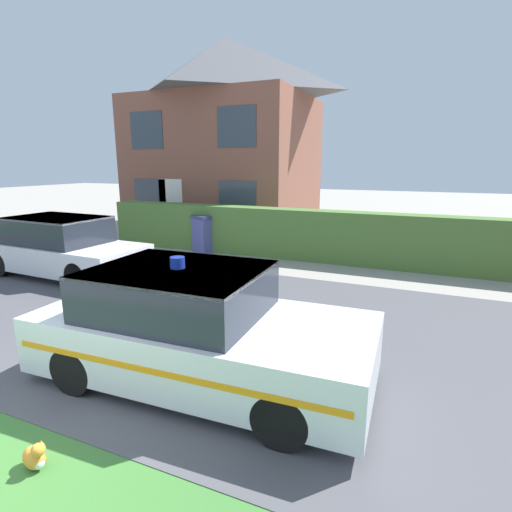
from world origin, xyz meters
name	(u,v)px	position (x,y,z in m)	size (l,w,h in m)	color
road_strip	(197,319)	(0.00, 4.18, 0.01)	(28.00, 6.34, 0.01)	#4C4C51
garden_hedge	(331,237)	(1.16, 9.26, 0.70)	(14.32, 0.65, 1.40)	#4C7233
police_car	(197,328)	(1.07, 2.50, 0.68)	(4.17, 1.99, 1.55)	black
cat	(35,457)	(0.56, 0.60, 0.12)	(0.33, 0.24, 0.31)	orange
neighbour_car_near	(62,247)	(-4.48, 5.34, 0.69)	(4.19, 1.79, 1.40)	black
house_left	(226,135)	(-4.22, 13.40, 3.75)	(6.88, 5.57, 7.34)	brown
wheelie_bin	(206,233)	(-2.66, 9.03, 0.56)	(0.82, 0.84, 1.12)	#474C8C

